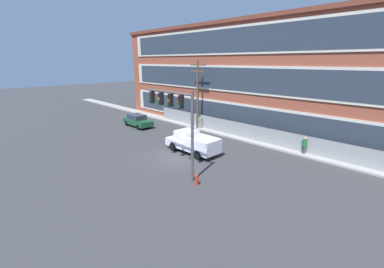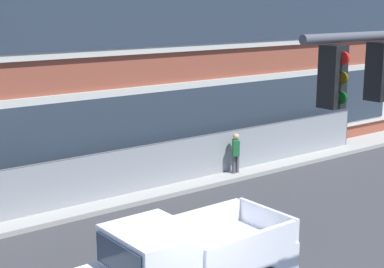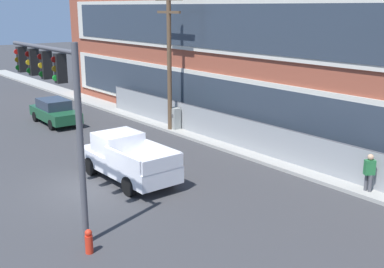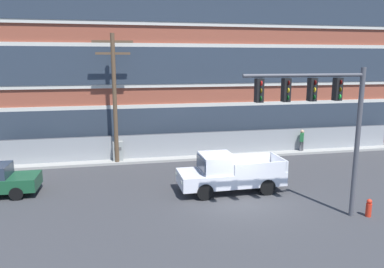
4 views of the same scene
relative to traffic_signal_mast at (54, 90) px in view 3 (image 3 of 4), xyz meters
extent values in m
plane|color=#38383A|center=(-2.45, 2.56, -4.67)|extent=(160.00, 160.00, 0.00)
cube|color=#9E9B93|center=(-2.45, 10.87, -4.59)|extent=(80.00, 1.63, 0.16)
cube|color=brown|center=(-2.97, 16.87, 1.32)|extent=(42.00, 10.35, 11.98)
cube|color=beige|center=(-2.97, 11.63, -2.47)|extent=(38.64, 0.10, 2.88)
cube|color=#2D3844|center=(-2.97, 11.57, -2.47)|extent=(36.96, 0.06, 2.40)
cube|color=beige|center=(-2.97, 11.63, 1.52)|extent=(38.64, 0.10, 2.88)
cube|color=#2D3844|center=(-2.97, 11.57, 1.52)|extent=(36.96, 0.06, 2.40)
cube|color=gray|center=(-1.71, 10.94, -3.81)|extent=(27.40, 0.04, 1.71)
cylinder|color=#4C4C51|center=(-15.41, 10.94, -3.81)|extent=(0.06, 0.06, 1.71)
cylinder|color=#4C4C51|center=(-1.71, 10.94, -2.95)|extent=(27.40, 0.05, 0.05)
cylinder|color=#4C4C51|center=(1.71, 0.00, -1.53)|extent=(0.20, 0.20, 6.27)
cylinder|color=#4C4C51|center=(-0.81, 0.00, 1.31)|extent=(5.04, 0.14, 0.14)
cube|color=black|center=(0.61, 0.00, 0.76)|extent=(0.28, 0.32, 0.90)
cylinder|color=#4B0807|center=(0.61, -0.18, 1.04)|extent=(0.04, 0.18, 0.18)
cylinder|color=#503E08|center=(0.61, -0.18, 0.76)|extent=(0.04, 0.18, 0.18)
cylinder|color=green|center=(0.61, -0.18, 0.48)|extent=(0.04, 0.18, 0.18)
cube|color=black|center=(-0.48, 0.00, 0.76)|extent=(0.28, 0.32, 0.90)
cylinder|color=#4B0807|center=(-0.48, -0.18, 1.04)|extent=(0.04, 0.18, 0.18)
cylinder|color=gold|center=(-0.48, -0.18, 0.76)|extent=(0.04, 0.18, 0.18)
cylinder|color=#0A4011|center=(-0.48, -0.18, 0.48)|extent=(0.04, 0.18, 0.18)
cube|color=black|center=(-1.58, 0.00, 0.76)|extent=(0.28, 0.32, 0.90)
cylinder|color=#4B0807|center=(-1.58, -0.18, 1.04)|extent=(0.04, 0.18, 0.18)
cylinder|color=gold|center=(-1.58, -0.18, 0.76)|extent=(0.04, 0.18, 0.18)
cylinder|color=#0A4011|center=(-1.58, -0.18, 0.48)|extent=(0.04, 0.18, 0.18)
cube|color=black|center=(-2.68, 0.00, 0.76)|extent=(0.28, 0.32, 0.90)
cylinder|color=red|center=(-2.68, -0.18, 1.04)|extent=(0.04, 0.18, 0.18)
cylinder|color=#503E08|center=(-2.68, -0.18, 0.76)|extent=(0.04, 0.18, 0.18)
cylinder|color=#0A4011|center=(-2.68, -0.18, 0.48)|extent=(0.04, 0.18, 0.18)
cube|color=silver|center=(-2.42, 4.02, -3.92)|extent=(5.31, 2.08, 0.70)
cube|color=silver|center=(-3.16, 4.01, -3.14)|extent=(1.61, 1.87, 0.86)
cube|color=#283342|center=(-3.97, 4.00, -3.14)|extent=(0.08, 1.65, 0.64)
cube|color=silver|center=(-1.21, 3.10, -3.29)|extent=(2.65, 0.15, 0.56)
cube|color=silver|center=(-1.24, 4.99, -3.29)|extent=(2.65, 0.15, 0.56)
cube|color=silver|center=(0.19, 4.06, -3.29)|extent=(0.13, 1.93, 0.56)
cylinder|color=black|center=(-3.99, 3.08, -4.27)|extent=(0.80, 0.27, 0.80)
cylinder|color=black|center=(-4.02, 4.93, -4.27)|extent=(0.80, 0.27, 0.80)
cylinder|color=black|center=(-0.82, 3.12, -4.27)|extent=(0.80, 0.27, 0.80)
cylinder|color=black|center=(-0.84, 4.97, -4.27)|extent=(0.80, 0.27, 0.80)
cube|color=white|center=(-5.07, 3.29, -3.81)|extent=(0.06, 0.24, 0.16)
cube|color=white|center=(-5.09, 4.69, -3.81)|extent=(0.06, 0.24, 0.16)
cube|color=#194C2D|center=(-14.15, 5.76, -4.03)|extent=(4.60, 1.91, 0.64)
cube|color=#283342|center=(-14.34, 5.77, -3.41)|extent=(2.32, 1.63, 0.60)
cylinder|color=black|center=(-12.72, 6.54, -4.35)|extent=(0.65, 0.22, 0.64)
cylinder|color=black|center=(-12.77, 4.89, -4.35)|extent=(0.65, 0.22, 0.64)
cylinder|color=black|center=(-15.54, 6.63, -4.35)|extent=(0.65, 0.22, 0.64)
cylinder|color=black|center=(-15.59, 4.98, -4.35)|extent=(0.65, 0.22, 0.64)
cylinder|color=brown|center=(-8.00, 10.31, -0.60)|extent=(0.26, 0.26, 8.14)
cube|color=brown|center=(-8.00, 10.31, 2.28)|extent=(2.08, 0.14, 0.14)
cube|color=#939993|center=(-7.93, 10.59, -3.96)|extent=(0.64, 0.49, 1.42)
cube|color=#515151|center=(-7.93, 10.34, -3.67)|extent=(0.45, 0.02, 0.20)
cylinder|color=#4C4C51|center=(4.89, 10.59, -4.24)|extent=(0.14, 0.14, 0.85)
cylinder|color=#4C4C51|center=(5.07, 10.59, -4.24)|extent=(0.14, 0.14, 0.85)
cube|color=#236B38|center=(4.98, 10.59, -3.52)|extent=(0.42, 0.47, 0.60)
sphere|color=tan|center=(4.98, 10.59, -3.10)|extent=(0.24, 0.24, 0.24)
cylinder|color=red|center=(2.37, -0.23, -4.38)|extent=(0.24, 0.24, 0.58)
sphere|color=red|center=(2.37, -0.23, -4.00)|extent=(0.22, 0.22, 0.22)
camera|label=1|loc=(13.46, -11.44, 3.41)|focal=24.00mm
camera|label=2|loc=(-9.37, -5.42, 1.79)|focal=55.00mm
camera|label=3|loc=(14.65, -5.99, 2.58)|focal=45.00mm
camera|label=4|loc=(-8.07, -13.33, 1.88)|focal=35.00mm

